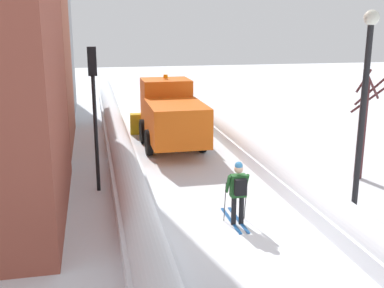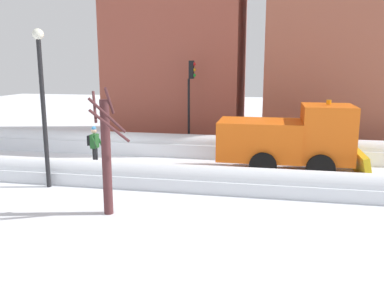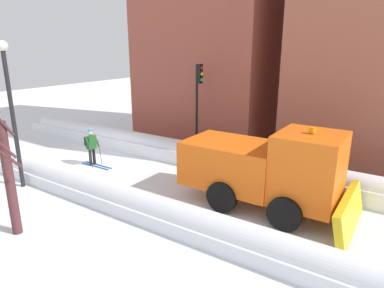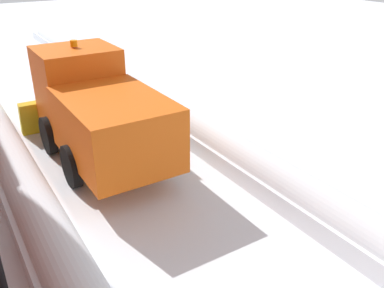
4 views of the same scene
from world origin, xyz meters
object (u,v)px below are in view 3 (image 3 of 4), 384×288
(skier, at_px, (91,145))
(bare_tree_near, at_px, (8,176))
(street_lamp, at_px, (10,99))
(plow_truck, at_px, (267,168))
(traffic_light_pole, at_px, (198,94))

(skier, relative_size, bare_tree_near, 0.47)
(skier, relative_size, street_lamp, 0.32)
(plow_truck, bearing_deg, traffic_light_pole, -123.94)
(skier, xyz_separation_m, street_lamp, (3.32, -0.35, 2.59))
(bare_tree_near, bearing_deg, skier, -151.88)
(plow_truck, distance_m, street_lamp, 9.92)
(plow_truck, relative_size, skier, 3.31)
(skier, bearing_deg, bare_tree_near, 28.12)
(plow_truck, bearing_deg, skier, -87.50)
(traffic_light_pole, bearing_deg, bare_tree_near, -4.68)
(street_lamp, xyz_separation_m, bare_tree_near, (2.15, 3.28, -1.69))
(skier, distance_m, traffic_light_pole, 5.68)
(skier, height_order, traffic_light_pole, traffic_light_pole)
(traffic_light_pole, bearing_deg, plow_truck, 56.06)
(skier, xyz_separation_m, traffic_light_pole, (-3.69, 3.67, 2.27))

